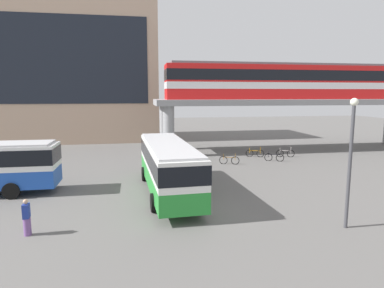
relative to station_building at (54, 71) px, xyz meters
name	(u,v)px	position (x,y,z in m)	size (l,w,h in m)	color
ground_plane	(174,170)	(13.52, -21.53, -9.30)	(120.00, 120.00, 0.00)	#605E5B
station_building	(54,71)	(0.00, 0.00, 0.00)	(27.12, 11.54, 18.59)	tan
elevated_platform	(293,107)	(27.81, -13.51, -4.49)	(30.51, 5.88, 5.63)	gray
train	(282,81)	(26.41, -13.51, -1.70)	(25.47, 2.96, 3.84)	red
bus_main	(168,163)	(12.42, -28.07, -7.31)	(3.13, 11.15, 3.22)	#268C33
bicycle_silver	(285,153)	(25.13, -17.73, -8.94)	(1.72, 0.60, 1.04)	black
bicycle_black	(274,157)	(23.18, -19.53, -8.94)	(1.66, 0.78, 1.04)	black
bicycle_brown	(229,160)	(18.68, -20.14, -8.94)	(1.70, 0.68, 1.04)	black
bicycle_orange	(255,153)	(22.16, -17.21, -8.94)	(1.72, 0.61, 1.04)	black
pedestrian_waiting_near_stop	(27,218)	(5.63, -33.29, -8.52)	(0.32, 0.41, 1.66)	#724C8C
lamp_post	(351,153)	(20.08, -34.91, -5.72)	(0.36, 0.36, 6.04)	#3F3F44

